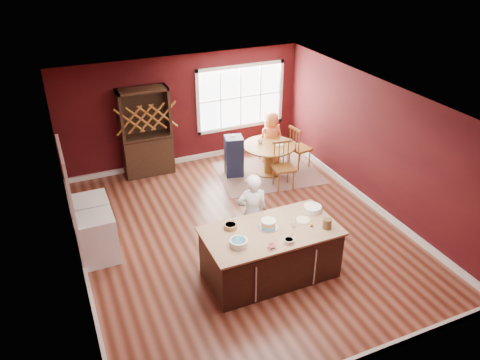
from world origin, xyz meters
The scene contains 28 objects.
room_shell centered at (0.00, 0.00, 1.35)m, with size 7.00×7.00×7.00m.
window centered at (1.50, 3.47, 1.50)m, with size 2.36×0.10×1.66m, color white, non-canonical shape.
doorway centered at (-2.97, 0.60, 1.02)m, with size 0.08×1.26×2.13m, color white, non-canonical shape.
kitchen_island centered at (-0.04, -1.32, 0.44)m, with size 2.24×1.18×0.92m.
dining_table centered at (1.61, 2.04, 0.53)m, with size 1.24×1.24×0.75m.
baker centered at (-0.02, -0.52, 0.78)m, with size 0.57×0.37×1.56m, color silver.
layer_cake centered at (-0.05, -1.23, 0.99)m, with size 0.35×0.35×0.14m, color silver, non-canonical shape.
bowl_blue centered at (-0.70, -1.49, 0.97)m, with size 0.28×0.28×0.11m, color silver.
bowl_yellow centered at (-0.63, -1.00, 0.96)m, with size 0.22×0.22×0.08m, color olive.
bowl_pink centered at (-0.26, -1.75, 0.95)m, with size 0.14×0.14×0.05m, color silver.
bowl_olive centered at (0.06, -1.73, 0.95)m, with size 0.17×0.17×0.06m, color beige.
drinking_glass centered at (0.35, -1.37, 1.00)m, with size 0.08×0.08×0.16m, color silver.
dinner_plate centered at (0.58, -1.28, 0.93)m, with size 0.24×0.24×0.02m, color beige.
white_tub centered at (0.88, -1.09, 0.97)m, with size 0.31×0.31×0.11m, color white.
stoneware_crock centered at (0.83, -1.63, 1.01)m, with size 0.15×0.15×0.17m, color brown.
toy_figurine centered at (0.62, -1.50, 0.96)m, with size 0.05×0.05×0.08m, color yellow, non-canonical shape.
rug centered at (1.61, 2.04, 0.01)m, with size 2.40×1.85×0.01m, color brown.
chair_east centered at (2.48, 2.06, 0.55)m, with size 0.46×0.44×1.09m, color brown, non-canonical shape.
chair_south centered at (1.61, 1.28, 0.55)m, with size 0.46×0.44×1.10m, color #96653B, non-canonical shape.
chair_north centered at (1.97, 2.77, 0.47)m, with size 0.40×0.38×0.95m, color brown, non-canonical shape.
seated_woman centered at (1.92, 2.54, 0.67)m, with size 0.66×0.43×1.35m, color orange.
high_chair centered at (0.82, 2.31, 0.51)m, with size 0.41×0.41×1.02m, color #121835, non-canonical shape.
toddler centered at (0.86, 2.39, 0.81)m, with size 0.18×0.14×0.26m, color #8CA5BF, non-canonical shape.
table_plate centered at (1.85, 1.96, 0.76)m, with size 0.22×0.22×0.02m, color beige.
table_cup centered at (1.47, 2.24, 0.80)m, with size 0.13×0.13×0.10m, color white.
hutch centered at (-1.02, 3.22, 1.06)m, with size 1.16×0.48×2.12m, color black.
washer centered at (-2.64, 0.28, 0.45)m, with size 0.62×0.60×0.90m, color white.
dryer centered at (-2.64, 0.92, 0.46)m, with size 0.63×0.61×0.91m, color silver.
Camera 1 is at (-3.04, -6.91, 5.34)m, focal length 35.00 mm.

